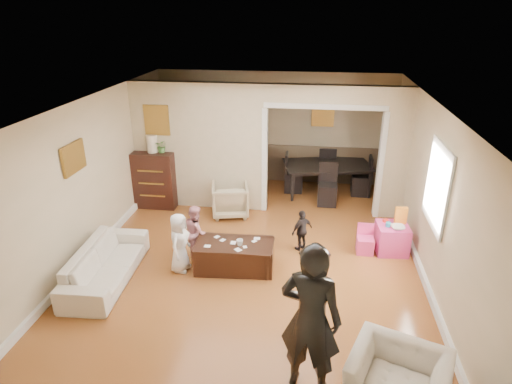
# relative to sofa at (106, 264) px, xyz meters

# --- Properties ---
(floor) EXTENTS (7.00, 7.00, 0.00)m
(floor) POSITION_rel_sofa_xyz_m (2.16, 1.11, -0.28)
(floor) COLOR #A6592A
(floor) RESTS_ON ground
(partition_left) EXTENTS (2.75, 0.18, 2.60)m
(partition_left) POSITION_rel_sofa_xyz_m (0.79, 2.91, 1.02)
(partition_left) COLOR beige
(partition_left) RESTS_ON ground
(partition_right) EXTENTS (0.55, 0.18, 2.60)m
(partition_right) POSITION_rel_sofa_xyz_m (4.64, 2.91, 1.02)
(partition_right) COLOR beige
(partition_right) RESTS_ON ground
(partition_header) EXTENTS (2.22, 0.18, 0.35)m
(partition_header) POSITION_rel_sofa_xyz_m (3.26, 2.91, 2.15)
(partition_header) COLOR beige
(partition_header) RESTS_ON partition_right
(window_pane) EXTENTS (0.03, 0.95, 1.10)m
(window_pane) POSITION_rel_sofa_xyz_m (4.89, 0.71, 1.27)
(window_pane) COLOR white
(window_pane) RESTS_ON ground
(framed_art_partition) EXTENTS (0.45, 0.03, 0.55)m
(framed_art_partition) POSITION_rel_sofa_xyz_m (-0.04, 2.81, 1.57)
(framed_art_partition) COLOR brown
(framed_art_partition) RESTS_ON partition_left
(framed_art_sofa_wall) EXTENTS (0.03, 0.55, 0.40)m
(framed_art_sofa_wall) POSITION_rel_sofa_xyz_m (-0.55, 0.51, 1.52)
(framed_art_sofa_wall) COLOR brown
(framed_art_alcove) EXTENTS (0.45, 0.03, 0.55)m
(framed_art_alcove) POSITION_rel_sofa_xyz_m (3.26, 4.55, 1.42)
(framed_art_alcove) COLOR brown
(sofa) EXTENTS (0.84, 1.95, 0.56)m
(sofa) POSITION_rel_sofa_xyz_m (0.00, 0.00, 0.00)
(sofa) COLOR silver
(sofa) RESTS_ON ground
(armchair_back) EXTENTS (0.86, 0.87, 0.67)m
(armchair_back) POSITION_rel_sofa_xyz_m (1.47, 2.53, 0.05)
(armchair_back) COLOR tan
(armchair_back) RESTS_ON ground
(armchair_front) EXTENTS (1.21, 1.14, 0.63)m
(armchair_front) POSITION_rel_sofa_xyz_m (4.08, -1.81, 0.04)
(armchair_front) COLOR silver
(armchair_front) RESTS_ON ground
(dresser) EXTENTS (0.87, 0.49, 1.19)m
(dresser) POSITION_rel_sofa_xyz_m (-0.17, 2.77, 0.32)
(dresser) COLOR black
(dresser) RESTS_ON ground
(table_lamp) EXTENTS (0.22, 0.22, 0.36)m
(table_lamp) POSITION_rel_sofa_xyz_m (-0.17, 2.77, 1.09)
(table_lamp) COLOR beige
(table_lamp) RESTS_ON dresser
(potted_plant) EXTENTS (0.25, 0.22, 0.28)m
(potted_plant) POSITION_rel_sofa_xyz_m (0.03, 2.77, 1.05)
(potted_plant) COLOR #4C8038
(potted_plant) RESTS_ON dresser
(coffee_table) EXTENTS (1.27, 0.70, 0.46)m
(coffee_table) POSITION_rel_sofa_xyz_m (1.91, 0.57, -0.05)
(coffee_table) COLOR #321710
(coffee_table) RESTS_ON ground
(coffee_cup) EXTENTS (0.11, 0.11, 0.10)m
(coffee_cup) POSITION_rel_sofa_xyz_m (2.01, 0.52, 0.23)
(coffee_cup) COLOR silver
(coffee_cup) RESTS_ON coffee_table
(play_table) EXTENTS (0.56, 0.56, 0.50)m
(play_table) POSITION_rel_sofa_xyz_m (4.50, 1.47, -0.03)
(play_table) COLOR #D63887
(play_table) RESTS_ON ground
(cereal_box) EXTENTS (0.20, 0.08, 0.30)m
(cereal_box) POSITION_rel_sofa_xyz_m (4.62, 1.57, 0.37)
(cereal_box) COLOR yellow
(cereal_box) RESTS_ON play_table
(cyan_cup) EXTENTS (0.08, 0.08, 0.08)m
(cyan_cup) POSITION_rel_sofa_xyz_m (4.40, 1.42, 0.26)
(cyan_cup) COLOR teal
(cyan_cup) RESTS_ON play_table
(toy_block) EXTENTS (0.10, 0.09, 0.05)m
(toy_block) POSITION_rel_sofa_xyz_m (4.38, 1.59, 0.25)
(toy_block) COLOR red
(toy_block) RESTS_ON play_table
(play_bowl) EXTENTS (0.25, 0.25, 0.06)m
(play_bowl) POSITION_rel_sofa_xyz_m (4.55, 1.35, 0.25)
(play_bowl) COLOR white
(play_bowl) RESTS_ON play_table
(dining_table) EXTENTS (2.11, 1.47, 0.67)m
(dining_table) POSITION_rel_sofa_xyz_m (3.43, 3.96, 0.06)
(dining_table) COLOR black
(dining_table) RESTS_ON ground
(adult_person) EXTENTS (0.75, 0.59, 1.83)m
(adult_person) POSITION_rel_sofa_xyz_m (3.14, -1.67, 0.63)
(adult_person) COLOR black
(adult_person) RESTS_ON ground
(child_kneel_a) EXTENTS (0.36, 0.51, 0.99)m
(child_kneel_a) POSITION_rel_sofa_xyz_m (1.06, 0.42, 0.21)
(child_kneel_a) COLOR white
(child_kneel_a) RESTS_ON ground
(child_kneel_b) EXTENTS (0.51, 0.56, 0.93)m
(child_kneel_b) POSITION_rel_sofa_xyz_m (1.21, 0.87, 0.19)
(child_kneel_b) COLOR #D1838B
(child_kneel_b) RESTS_ON ground
(child_toddler) EXTENTS (0.44, 0.44, 0.75)m
(child_toddler) POSITION_rel_sofa_xyz_m (2.96, 1.32, 0.10)
(child_toddler) COLOR black
(child_toddler) RESTS_ON ground
(craft_papers) EXTENTS (0.84, 0.51, 0.00)m
(craft_papers) POSITION_rel_sofa_xyz_m (1.90, 0.57, 0.19)
(craft_papers) COLOR white
(craft_papers) RESTS_ON coffee_table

